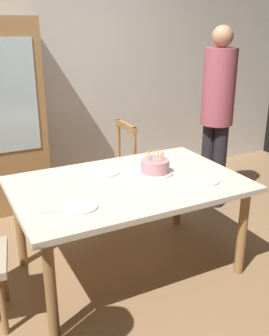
% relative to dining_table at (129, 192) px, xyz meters
% --- Properties ---
extents(ground, '(6.40, 6.40, 0.00)m').
position_rel_dining_table_xyz_m(ground, '(0.00, 0.00, -0.66)').
color(ground, '#93704C').
extents(back_wall, '(6.40, 0.10, 2.60)m').
position_rel_dining_table_xyz_m(back_wall, '(0.00, 1.85, 0.64)').
color(back_wall, beige).
rests_on(back_wall, ground).
extents(dining_table, '(1.67, 1.09, 0.74)m').
position_rel_dining_table_xyz_m(dining_table, '(0.00, 0.00, 0.00)').
color(dining_table, beige).
rests_on(dining_table, ground).
extents(birthday_cake, '(0.28, 0.28, 0.18)m').
position_rel_dining_table_xyz_m(birthday_cake, '(0.26, 0.06, 0.13)').
color(birthday_cake, silver).
rests_on(birthday_cake, dining_table).
extents(plate_near_celebrant, '(0.22, 0.22, 0.01)m').
position_rel_dining_table_xyz_m(plate_near_celebrant, '(-0.46, -0.24, 0.08)').
color(plate_near_celebrant, silver).
rests_on(plate_near_celebrant, dining_table).
extents(plate_far_side, '(0.22, 0.22, 0.01)m').
position_rel_dining_table_xyz_m(plate_far_side, '(-0.08, 0.24, 0.08)').
color(plate_far_side, silver).
rests_on(plate_far_side, dining_table).
extents(plate_near_guest, '(0.22, 0.22, 0.01)m').
position_rel_dining_table_xyz_m(plate_near_guest, '(0.50, -0.24, 0.08)').
color(plate_near_guest, silver).
rests_on(plate_near_guest, dining_table).
extents(fork_near_celebrant, '(0.18, 0.04, 0.01)m').
position_rel_dining_table_xyz_m(fork_near_celebrant, '(-0.62, -0.23, 0.08)').
color(fork_near_celebrant, silver).
rests_on(fork_near_celebrant, dining_table).
extents(fork_far_side, '(0.18, 0.02, 0.01)m').
position_rel_dining_table_xyz_m(fork_far_side, '(-0.24, 0.25, 0.08)').
color(fork_far_side, silver).
rests_on(fork_far_side, dining_table).
extents(chair_spindle_back, '(0.45, 0.45, 0.95)m').
position_rel_dining_table_xyz_m(chair_spindle_back, '(0.23, 0.86, -0.20)').
color(chair_spindle_back, tan).
rests_on(chair_spindle_back, ground).
extents(person_guest, '(0.32, 0.32, 1.82)m').
position_rel_dining_table_xyz_m(person_guest, '(1.31, 0.66, 0.39)').
color(person_guest, '#262328').
rests_on(person_guest, ground).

